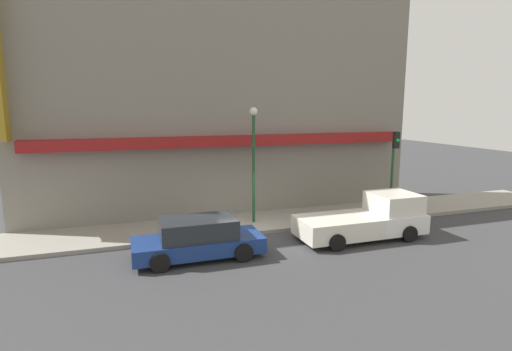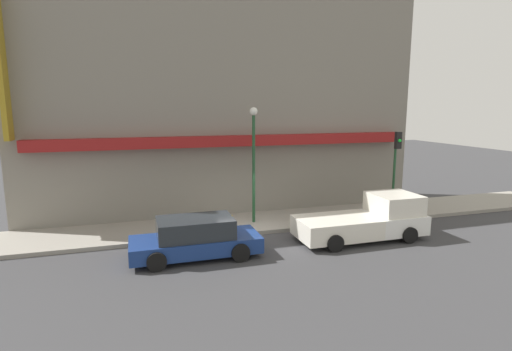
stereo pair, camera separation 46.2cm
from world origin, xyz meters
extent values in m
plane|color=#38383A|center=(0.00, 0.00, 0.00)|extent=(80.00, 80.00, 0.00)
cube|color=gray|center=(0.00, 1.58, 0.09)|extent=(36.00, 3.16, 0.17)
cube|color=gray|center=(0.00, 4.66, 5.71)|extent=(19.80, 3.00, 11.42)
cube|color=maroon|center=(0.00, 2.86, 3.82)|extent=(18.22, 0.60, 0.50)
cube|color=white|center=(5.80, -1.72, 0.61)|extent=(2.15, 2.05, 0.78)
cube|color=silver|center=(5.80, -1.72, 1.40)|extent=(1.83, 1.88, 0.82)
cube|color=silver|center=(3.11, -1.72, 0.61)|extent=(3.23, 2.05, 0.78)
cylinder|color=black|center=(5.86, -0.69, 0.33)|extent=(0.67, 0.22, 0.67)
cylinder|color=black|center=(5.86, -2.74, 0.33)|extent=(0.67, 0.22, 0.67)
cylinder|color=black|center=(2.52, -0.69, 0.33)|extent=(0.67, 0.22, 0.67)
cylinder|color=black|center=(2.52, -2.74, 0.33)|extent=(0.67, 0.22, 0.67)
cube|color=navy|center=(-2.60, -1.72, 0.48)|extent=(4.67, 1.83, 0.56)
cube|color=#23282D|center=(-2.60, -1.72, 1.11)|extent=(2.71, 1.65, 0.70)
cylinder|color=black|center=(-1.16, -0.80, 0.33)|extent=(0.67, 0.22, 0.67)
cylinder|color=black|center=(-1.16, -2.63, 0.33)|extent=(0.67, 0.22, 0.67)
cylinder|color=black|center=(-4.05, -0.80, 0.33)|extent=(0.67, 0.22, 0.67)
cylinder|color=black|center=(-4.05, -2.63, 0.33)|extent=(0.67, 0.22, 0.67)
cylinder|color=yellow|center=(-0.68, 0.78, 0.40)|extent=(0.18, 0.18, 0.46)
sphere|color=yellow|center=(-0.68, 0.78, 0.70)|extent=(0.17, 0.17, 0.17)
cylinder|color=#1E4728|center=(0.55, 1.42, 2.61)|extent=(0.14, 0.14, 4.88)
sphere|color=silver|center=(0.55, 1.42, 5.23)|extent=(0.36, 0.36, 0.36)
cylinder|color=#1E4728|center=(7.42, 0.59, 2.22)|extent=(0.12, 0.12, 4.09)
cube|color=black|center=(7.42, 0.43, 3.86)|extent=(0.28, 0.20, 0.80)
sphere|color=green|center=(7.42, 0.31, 3.86)|extent=(0.16, 0.16, 0.16)
camera|label=1|loc=(-5.03, -15.51, 5.43)|focal=28.00mm
camera|label=2|loc=(-4.59, -15.65, 5.43)|focal=28.00mm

